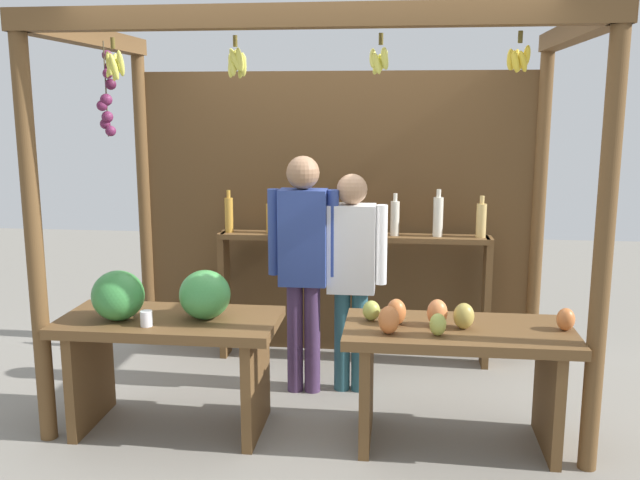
# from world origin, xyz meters

# --- Properties ---
(ground_plane) EXTENTS (12.00, 12.00, 0.00)m
(ground_plane) POSITION_xyz_m (0.00, 0.00, 0.00)
(ground_plane) COLOR gray
(ground_plane) RESTS_ON ground
(market_stall) EXTENTS (3.24, 1.85, 2.47)m
(market_stall) POSITION_xyz_m (-0.01, 0.42, 1.42)
(market_stall) COLOR brown
(market_stall) RESTS_ON ground
(fruit_counter_left) EXTENTS (1.31, 0.64, 1.01)m
(fruit_counter_left) POSITION_xyz_m (-0.87, -0.67, 0.64)
(fruit_counter_left) COLOR brown
(fruit_counter_left) RESTS_ON ground
(fruit_counter_right) EXTENTS (1.32, 0.64, 0.87)m
(fruit_counter_right) POSITION_xyz_m (0.84, -0.65, 0.54)
(fruit_counter_right) COLOR brown
(fruit_counter_right) RESTS_ON ground
(bottle_shelf_unit) EXTENTS (2.08, 0.22, 1.35)m
(bottle_shelf_unit) POSITION_xyz_m (0.17, 0.65, 0.81)
(bottle_shelf_unit) COLOR brown
(bottle_shelf_unit) RESTS_ON ground
(vendor_man) EXTENTS (0.48, 0.22, 1.64)m
(vendor_man) POSITION_xyz_m (-0.13, 0.01, 0.99)
(vendor_man) COLOR #483055
(vendor_man) RESTS_ON ground
(vendor_woman) EXTENTS (0.48, 0.21, 1.52)m
(vendor_woman) POSITION_xyz_m (0.19, 0.06, 0.90)
(vendor_woman) COLOR #2A5965
(vendor_woman) RESTS_ON ground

